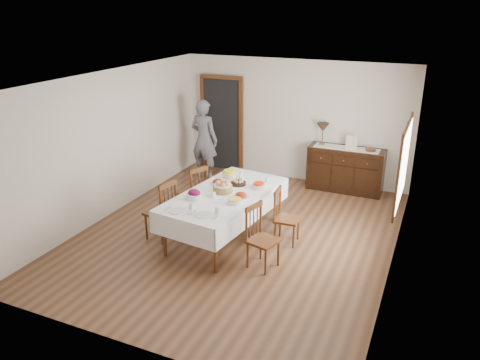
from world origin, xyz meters
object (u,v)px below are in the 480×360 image
at_px(chair_left_far, 195,192).
at_px(chair_right_near, 261,236).
at_px(chair_right_far, 284,216).
at_px(person, 204,137).
at_px(dining_table, 225,198).
at_px(sideboard, 345,169).
at_px(chair_left_near, 163,210).
at_px(table_lamp, 323,128).

relative_size(chair_left_far, chair_right_near, 1.04).
relative_size(chair_right_far, person, 0.49).
bearing_deg(person, chair_right_near, 134.90).
xyz_separation_m(dining_table, chair_right_far, (0.94, 0.26, -0.24)).
xyz_separation_m(dining_table, sideboard, (1.38, 2.90, -0.24)).
bearing_deg(chair_left_near, chair_right_far, 119.98).
height_order(chair_right_near, sideboard, chair_right_near).
height_order(chair_left_far, person, person).
bearing_deg(person, sideboard, -165.43).
bearing_deg(chair_left_far, chair_left_near, 18.76).
bearing_deg(dining_table, sideboard, 71.89).
distance_m(chair_right_far, sideboard, 2.68).
xyz_separation_m(chair_left_far, chair_right_near, (1.69, -1.08, -0.02)).
bearing_deg(table_lamp, chair_left_near, -117.46).
bearing_deg(sideboard, dining_table, -115.36).
relative_size(chair_left_near, chair_right_near, 1.07).
distance_m(person, table_lamp, 2.55).
bearing_deg(dining_table, chair_left_near, -147.13).
relative_size(dining_table, sideboard, 1.61).
height_order(chair_left_far, sideboard, chair_left_far).
bearing_deg(chair_right_far, sideboard, -12.49).
bearing_deg(dining_table, table_lamp, 81.26).
height_order(chair_right_near, chair_right_far, chair_right_near).
relative_size(chair_left_near, table_lamp, 2.24).
relative_size(dining_table, chair_right_far, 2.68).
bearing_deg(sideboard, chair_left_far, -132.32).
bearing_deg(sideboard, chair_right_far, -99.32).
distance_m(chair_right_near, chair_right_far, 0.86).
bearing_deg(chair_left_near, table_lamp, 161.94).
xyz_separation_m(chair_left_near, person, (-0.72, 2.84, 0.42)).
relative_size(chair_left_near, chair_right_far, 1.13).
bearing_deg(person, chair_left_far, 118.08).
bearing_deg(chair_right_near, sideboard, 6.87).
bearing_deg(chair_right_near, chair_right_far, 9.96).
xyz_separation_m(person, table_lamp, (2.47, 0.54, 0.33)).
height_order(chair_right_far, sideboard, sideboard).
bearing_deg(chair_left_far, person, -132.78).
height_order(sideboard, person, person).
height_order(person, table_lamp, person).
bearing_deg(chair_left_near, chair_right_near, 94.25).
bearing_deg(table_lamp, dining_table, -105.98).
height_order(dining_table, person, person).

